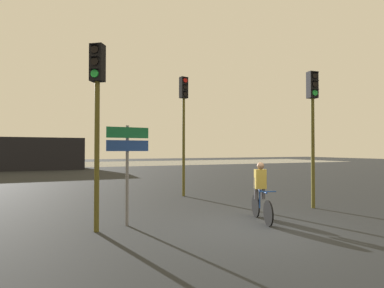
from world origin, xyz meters
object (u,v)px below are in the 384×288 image
(traffic_light_center, at_px, (184,114))
(traffic_light_near_left, at_px, (97,101))
(direction_sign_post, at_px, (128,156))
(distant_building, at_px, (35,154))
(cyclist, at_px, (261,191))
(traffic_light_near_right, at_px, (313,113))

(traffic_light_center, bearing_deg, traffic_light_near_left, 35.23)
(traffic_light_center, xyz_separation_m, direction_sign_post, (-3.16, -4.05, -1.69))
(distant_building, relative_size, traffic_light_near_left, 2.04)
(distant_building, height_order, cyclist, distant_building)
(distant_building, relative_size, traffic_light_center, 1.81)
(distant_building, relative_size, cyclist, 5.60)
(traffic_light_near_left, height_order, direction_sign_post, traffic_light_near_left)
(cyclist, bearing_deg, distant_building, -56.39)
(distant_building, distance_m, direction_sign_post, 26.15)
(traffic_light_near_right, distance_m, direction_sign_post, 6.39)
(distant_building, height_order, traffic_light_near_right, traffic_light_near_right)
(traffic_light_near_left, xyz_separation_m, traffic_light_near_right, (7.02, 0.19, 0.07))
(direction_sign_post, bearing_deg, cyclist, 161.74)
(traffic_light_near_right, height_order, cyclist, traffic_light_near_right)
(traffic_light_center, relative_size, cyclist, 3.09)
(distant_building, distance_m, cyclist, 27.81)
(distant_building, relative_size, direction_sign_post, 3.54)
(traffic_light_near_right, bearing_deg, traffic_light_near_left, 6.82)
(distant_building, bearing_deg, traffic_light_near_left, -82.48)
(traffic_light_near_left, xyz_separation_m, cyclist, (4.30, -0.61, -2.32))
(traffic_light_near_left, xyz_separation_m, traffic_light_center, (3.95, 4.33, 0.35))
(traffic_light_center, height_order, cyclist, traffic_light_center)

